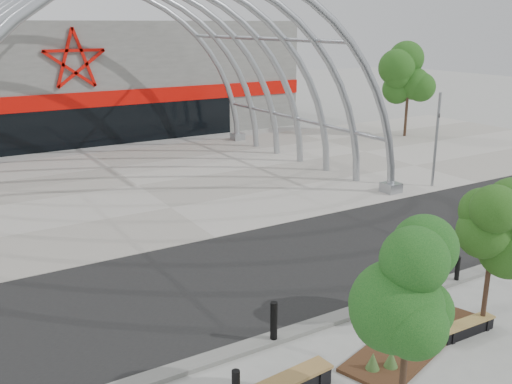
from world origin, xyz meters
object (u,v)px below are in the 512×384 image
object	(u,v)px
street_tree_1	(494,230)
bollard_2	(439,317)
bench_1	(466,328)
signal_pole	(436,139)
street_tree_0	(411,283)

from	to	relation	value
street_tree_1	bollard_2	xyz separation A→B (m)	(-1.17, 0.45, -2.34)
bench_1	bollard_2	bearing A→B (deg)	139.98
street_tree_1	signal_pole	bearing A→B (deg)	47.51
street_tree_0	bollard_2	xyz separation A→B (m)	(3.40, 2.02, -2.64)
signal_pole	street_tree_0	distance (m)	18.41
street_tree_0	street_tree_1	world-z (taller)	street_tree_0
street_tree_0	bench_1	bearing A→B (deg)	21.64
street_tree_0	bollard_2	size ratio (longest dim) A/B	4.76
signal_pole	street_tree_1	world-z (taller)	signal_pole
street_tree_0	bench_1	world-z (taller)	street_tree_0
signal_pole	bollard_2	bearing A→B (deg)	-137.10
street_tree_0	signal_pole	bearing A→B (deg)	40.30
bollard_2	street_tree_0	bearing A→B (deg)	-149.29
street_tree_0	bench_1	xyz separation A→B (m)	(3.94, 1.56, -2.91)
street_tree_1	bollard_2	bearing A→B (deg)	158.81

